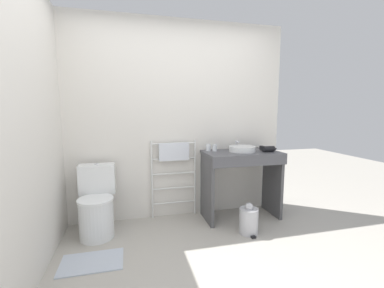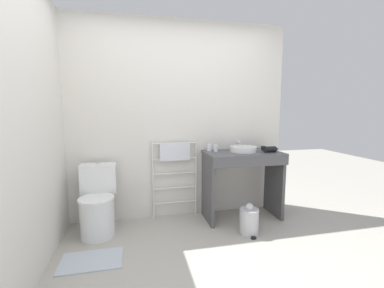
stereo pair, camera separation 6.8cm
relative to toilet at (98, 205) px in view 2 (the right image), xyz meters
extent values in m
plane|color=#A8A399|center=(0.97, -1.12, -0.33)|extent=(12.00, 12.00, 0.00)
cube|color=silver|center=(0.97, 0.39, 0.93)|extent=(2.94, 0.12, 2.53)
cube|color=silver|center=(-0.44, -0.40, 0.93)|extent=(0.12, 2.15, 2.53)
cylinder|color=white|center=(0.00, -0.07, -0.12)|extent=(0.37, 0.37, 0.43)
cylinder|color=white|center=(0.00, -0.07, 0.10)|extent=(0.38, 0.38, 0.02)
cube|color=white|center=(0.00, 0.18, 0.27)|extent=(0.40, 0.18, 0.35)
cylinder|color=silver|center=(0.00, 0.18, 0.45)|extent=(0.05, 0.05, 0.01)
cylinder|color=silver|center=(0.65, 0.30, 0.17)|extent=(0.02, 0.02, 1.02)
cylinder|color=silver|center=(1.22, 0.30, 0.17)|extent=(0.02, 0.02, 1.02)
cylinder|color=silver|center=(0.93, 0.30, -0.15)|extent=(0.57, 0.02, 0.02)
cylinder|color=silver|center=(0.93, 0.30, 0.05)|extent=(0.57, 0.02, 0.02)
cylinder|color=silver|center=(0.93, 0.30, 0.24)|extent=(0.57, 0.02, 0.02)
cylinder|color=silver|center=(0.93, 0.30, 0.44)|extent=(0.57, 0.02, 0.02)
cylinder|color=silver|center=(0.93, 0.30, 0.64)|extent=(0.57, 0.02, 0.02)
cube|color=silver|center=(0.93, 0.27, 0.54)|extent=(0.39, 0.04, 0.23)
cube|color=#4C4C51|center=(1.77, 0.05, 0.52)|extent=(0.96, 0.54, 0.03)
cube|color=#4C4C51|center=(1.77, -0.21, 0.45)|extent=(0.96, 0.02, 0.10)
cube|color=#4C4C4F|center=(1.31, 0.05, 0.08)|extent=(0.04, 0.46, 0.84)
cube|color=#4C4C4F|center=(2.24, 0.05, 0.08)|extent=(0.04, 0.46, 0.84)
cylinder|color=white|center=(1.79, 0.07, 0.57)|extent=(0.34, 0.34, 0.07)
cylinder|color=silver|center=(1.79, 0.07, 0.60)|extent=(0.28, 0.28, 0.01)
cylinder|color=silver|center=(1.79, 0.27, 0.60)|extent=(0.02, 0.02, 0.12)
cylinder|color=silver|center=(1.79, 0.22, 0.65)|extent=(0.02, 0.09, 0.02)
cylinder|color=white|center=(1.38, 0.22, 0.58)|extent=(0.06, 0.06, 0.09)
cylinder|color=white|center=(1.45, 0.18, 0.58)|extent=(0.06, 0.06, 0.09)
cylinder|color=black|center=(2.09, -0.05, 0.58)|extent=(0.15, 0.08, 0.08)
cone|color=black|center=(2.19, -0.05, 0.58)|extent=(0.05, 0.06, 0.06)
cube|color=black|center=(2.06, 0.03, 0.58)|extent=(0.05, 0.09, 0.05)
cylinder|color=#B7B7BC|center=(1.67, -0.39, -0.19)|extent=(0.22, 0.22, 0.29)
sphere|color=#B7B7BC|center=(1.67, -0.39, -0.02)|extent=(0.10, 0.10, 0.10)
cube|color=black|center=(1.67, -0.52, -0.32)|extent=(0.05, 0.04, 0.02)
cube|color=#B2BCCC|center=(0.00, -0.56, -0.33)|extent=(0.56, 0.36, 0.01)
camera|label=1|loc=(0.36, -2.93, 1.08)|focal=24.00mm
camera|label=2|loc=(0.43, -2.95, 1.08)|focal=24.00mm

